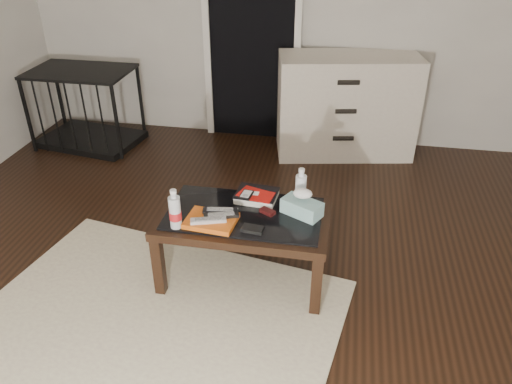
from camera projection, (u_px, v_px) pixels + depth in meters
ground at (240, 312)px, 2.87m from camera, size 5.00×5.00×0.00m
room_shell at (234, 21)px, 2.04m from camera, size 5.00×5.00×5.00m
doorway at (252, 30)px, 4.49m from camera, size 0.90×0.08×2.07m
coffee_table at (244, 222)px, 2.96m from camera, size 1.00×0.60×0.46m
rug at (152, 324)px, 2.78m from camera, size 2.23×1.83×0.01m
dresser at (346, 106)px, 4.45m from camera, size 1.27×0.72×0.90m
pet_crate at (88, 120)px, 4.74m from camera, size 0.98×0.74×0.71m
magazines at (211, 221)px, 2.82m from camera, size 0.30×0.23×0.03m
remote_silver at (208, 220)px, 2.78m from camera, size 0.21×0.11×0.02m
remote_black_front at (221, 215)px, 2.83m from camera, size 0.21×0.11×0.02m
remote_black_back at (220, 210)px, 2.87m from camera, size 0.21×0.08×0.02m
textbook at (257, 196)px, 3.05m from camera, size 0.26×0.22×0.05m
dvd_mailers at (255, 194)px, 3.01m from camera, size 0.22×0.19×0.01m
ipod at (246, 195)px, 2.98m from camera, size 0.08×0.11×0.02m
flip_phone at (267, 212)px, 2.91m from camera, size 0.10×0.09×0.02m
wallet at (252, 229)px, 2.76m from camera, size 0.13×0.08×0.02m
water_bottle_left at (175, 209)px, 2.74m from camera, size 0.08×0.08×0.24m
water_bottle_right at (301, 187)px, 2.95m from camera, size 0.08×0.08×0.24m
tissue_box at (302, 208)px, 2.89m from camera, size 0.26×0.21×0.09m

